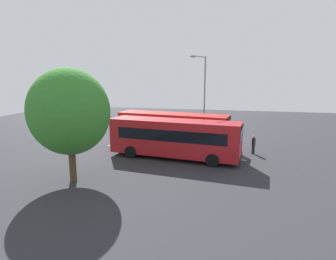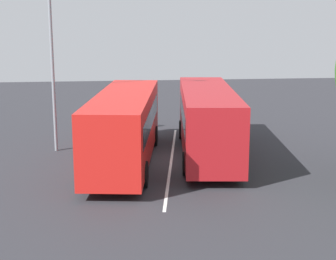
# 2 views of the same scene
# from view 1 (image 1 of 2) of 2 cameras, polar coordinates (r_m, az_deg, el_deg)

# --- Properties ---
(ground_plane) EXTENTS (66.93, 66.93, 0.00)m
(ground_plane) POSITION_cam_1_polar(r_m,az_deg,el_deg) (25.09, 0.42, -4.55)
(ground_plane) COLOR #2B2B30
(bus_far_left) EXTENTS (10.99, 3.66, 3.22)m
(bus_far_left) POSITION_cam_1_polar(r_m,az_deg,el_deg) (22.75, 1.34, -1.55)
(bus_far_left) COLOR #AD191E
(bus_far_left) RESTS_ON ground
(bus_center_left) EXTENTS (11.01, 4.00, 3.22)m
(bus_center_left) POSITION_cam_1_polar(r_m,az_deg,el_deg) (26.78, 1.00, 0.36)
(bus_center_left) COLOR red
(bus_center_left) RESTS_ON ground
(pedestrian) EXTENTS (0.44, 0.44, 1.65)m
(pedestrian) POSITION_cam_1_polar(r_m,az_deg,el_deg) (25.43, 17.22, -2.59)
(pedestrian) COLOR #232833
(pedestrian) RESTS_ON ground
(street_lamp) EXTENTS (1.27, 2.62, 8.75)m
(street_lamp) POSITION_cam_1_polar(r_m,az_deg,el_deg) (29.10, 7.31, 7.55)
(street_lamp) COLOR gray
(street_lamp) RESTS_ON ground
(depot_tree) EXTENTS (5.20, 4.68, 7.27)m
(depot_tree) POSITION_cam_1_polar(r_m,az_deg,el_deg) (18.43, -19.74, 3.53)
(depot_tree) COLOR #4C3823
(depot_tree) RESTS_ON ground
(lane_stripe_outer_left) EXTENTS (13.26, 2.29, 0.01)m
(lane_stripe_outer_left) POSITION_cam_1_polar(r_m,az_deg,el_deg) (25.09, 0.42, -4.54)
(lane_stripe_outer_left) COLOR silver
(lane_stripe_outer_left) RESTS_ON ground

